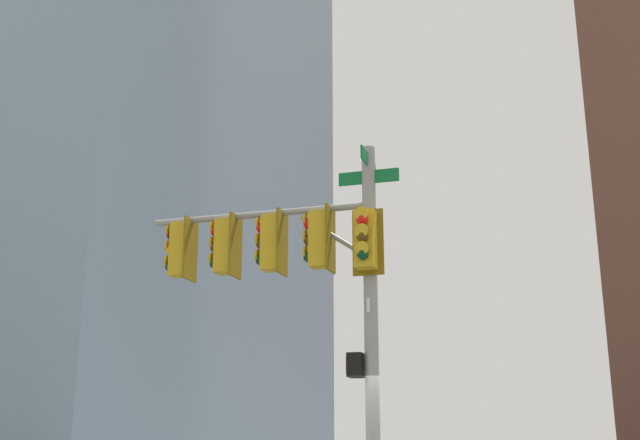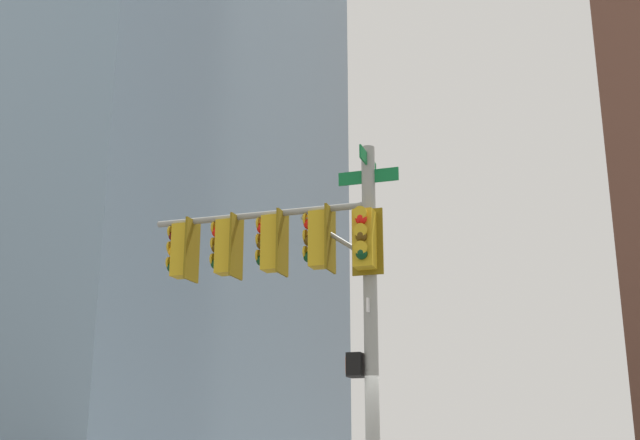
{
  "view_description": "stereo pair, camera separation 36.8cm",
  "coord_description": "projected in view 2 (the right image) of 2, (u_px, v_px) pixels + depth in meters",
  "views": [
    {
      "loc": [
        12.8,
        5.15,
        1.4
      ],
      "look_at": [
        0.43,
        -0.56,
        5.25
      ],
      "focal_mm": 44.78,
      "sensor_mm": 36.0,
      "label": 1
    },
    {
      "loc": [
        12.64,
        5.48,
        1.4
      ],
      "look_at": [
        0.43,
        -0.56,
        5.25
      ],
      "focal_mm": 44.78,
      "sensor_mm": 36.0,
      "label": 2
    }
  ],
  "objects": [
    {
      "name": "signal_pole_assembly",
      "position": [
        300.0,
        267.0,
        14.0
      ],
      "size": [
        1.27,
        4.65,
        6.52
      ],
      "rotation": [
        0.0,
        0.0,
        4.85
      ],
      "color": "gray",
      "rests_on": "ground_plane"
    },
    {
      "name": "building_brick_midblock",
      "position": [
        17.0,
        214.0,
        56.73
      ],
      "size": [
        23.45,
        16.33,
        34.45
      ],
      "primitive_type": "cube",
      "color": "#845B47",
      "rests_on": "ground_plane"
    },
    {
      "name": "building_brick_farside",
      "position": [
        219.0,
        288.0,
        72.49
      ],
      "size": [
        16.82,
        15.02,
        30.29
      ],
      "primitive_type": "cube",
      "color": "#845B47",
      "rests_on": "ground_plane"
    }
  ]
}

